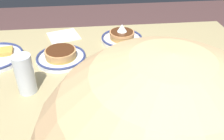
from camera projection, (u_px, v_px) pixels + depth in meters
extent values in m
cube|color=tan|center=(102.00, 77.00, 1.02)|extent=(1.44, 0.94, 0.04)
cylinder|color=#92845B|center=(194.00, 85.00, 1.57)|extent=(0.08, 0.08, 0.69)
cylinder|color=white|center=(61.00, 59.00, 1.09)|extent=(0.22, 0.22, 0.01)
torus|color=navy|center=(61.00, 56.00, 1.08)|extent=(0.22, 0.22, 0.01)
cylinder|color=gold|center=(61.00, 56.00, 1.08)|extent=(0.13, 0.13, 0.01)
cylinder|color=tan|center=(61.00, 54.00, 1.08)|extent=(0.14, 0.14, 0.01)
cylinder|color=tan|center=(60.00, 51.00, 1.07)|extent=(0.14, 0.14, 0.01)
cylinder|color=#4C2814|center=(60.00, 50.00, 1.06)|extent=(0.12, 0.12, 0.00)
cylinder|color=silver|center=(122.00, 40.00, 1.24)|extent=(0.21, 0.21, 0.01)
torus|color=navy|center=(122.00, 38.00, 1.24)|extent=(0.21, 0.21, 0.01)
cylinder|color=#CB8F48|center=(122.00, 37.00, 1.24)|extent=(0.12, 0.12, 0.01)
cylinder|color=tan|center=(122.00, 35.00, 1.23)|extent=(0.12, 0.12, 0.01)
cylinder|color=tan|center=(122.00, 33.00, 1.22)|extent=(0.12, 0.12, 0.01)
cylinder|color=#4C2814|center=(122.00, 32.00, 1.22)|extent=(0.11, 0.11, 0.00)
cone|color=white|center=(122.00, 28.00, 1.21)|extent=(0.05, 0.05, 0.04)
cylinder|color=white|center=(110.00, 79.00, 0.96)|extent=(0.24, 0.24, 0.01)
torus|color=navy|center=(110.00, 77.00, 0.95)|extent=(0.23, 0.23, 0.01)
cylinder|color=white|center=(120.00, 78.00, 0.94)|extent=(0.08, 0.08, 0.01)
sphere|color=yellow|center=(120.00, 75.00, 0.95)|extent=(0.03, 0.03, 0.03)
cylinder|color=white|center=(107.00, 79.00, 0.94)|extent=(0.07, 0.07, 0.01)
sphere|color=yellow|center=(107.00, 78.00, 0.94)|extent=(0.02, 0.02, 0.02)
cube|color=#A33E22|center=(98.00, 76.00, 0.96)|extent=(0.10, 0.05, 0.01)
cube|color=#A93E25|center=(99.00, 79.00, 0.94)|extent=(0.09, 0.03, 0.01)
cylinder|color=white|center=(222.00, 99.00, 0.80)|extent=(0.08, 0.08, 0.09)
torus|color=white|center=(215.00, 105.00, 0.78)|extent=(0.06, 0.05, 0.06)
cylinder|color=brown|center=(224.00, 92.00, 0.78)|extent=(0.07, 0.07, 0.01)
cylinder|color=silver|center=(25.00, 74.00, 0.87)|extent=(0.07, 0.07, 0.15)
cylinder|color=black|center=(26.00, 79.00, 0.88)|extent=(0.06, 0.06, 0.10)
cube|color=black|center=(174.00, 85.00, 0.94)|extent=(0.15, 0.08, 0.01)
cube|color=white|center=(64.00, 36.00, 1.29)|extent=(0.19, 0.18, 0.00)
cube|color=silver|center=(189.00, 62.00, 1.07)|extent=(0.18, 0.05, 0.01)
ellipsoid|color=silver|center=(208.00, 62.00, 1.07)|extent=(0.04, 0.03, 0.01)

